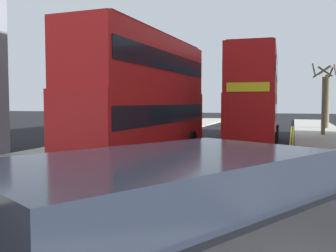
% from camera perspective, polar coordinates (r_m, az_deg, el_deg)
% --- Properties ---
extents(sidewalk_left, '(4.00, 80.00, 0.14)m').
position_cam_1_polar(sidewalk_left, '(20.19, -14.58, -3.66)').
color(sidewalk_left, '#ADA89E').
rests_on(sidewalk_left, ground).
extents(kerb_line_outer, '(0.10, 56.00, 0.01)m').
position_cam_1_polar(kerb_line_outer, '(15.03, 18.13, -6.46)').
color(kerb_line_outer, yellow).
rests_on(kerb_line_outer, ground).
extents(kerb_line_inner, '(0.10, 56.00, 0.01)m').
position_cam_1_polar(kerb_line_inner, '(15.03, 17.52, -6.45)').
color(kerb_line_inner, yellow).
rests_on(kerb_line_inner, ground).
extents(traffic_island, '(1.10, 2.20, 0.10)m').
position_cam_1_polar(traffic_island, '(7.30, -21.29, -16.94)').
color(traffic_island, '#ADA89E').
rests_on(traffic_island, ground).
extents(keep_left_bollard, '(0.36, 0.28, 1.11)m').
position_cam_1_polar(keep_left_bollard, '(7.13, -21.40, -12.74)').
color(keep_left_bollard, silver).
rests_on(keep_left_bollard, traffic_island).
extents(double_decker_bus_away, '(3.18, 10.91, 5.64)m').
position_cam_1_polar(double_decker_bus_away, '(17.56, -3.67, 5.05)').
color(double_decker_bus_away, red).
rests_on(double_decker_bus_away, ground).
extents(double_decker_bus_oncoming, '(3.04, 10.87, 5.64)m').
position_cam_1_polar(double_decker_bus_oncoming, '(23.71, 12.93, 4.59)').
color(double_decker_bus_oncoming, '#B20F0F').
rests_on(double_decker_bus_oncoming, ground).
extents(street_tree_near, '(1.48, 1.68, 5.41)m').
position_cam_1_polar(street_tree_near, '(30.68, 22.26, 3.69)').
color(street_tree_near, '#6B6047').
rests_on(street_tree_near, sidewalk_right).
extents(street_tree_mid, '(1.64, 1.66, 5.96)m').
position_cam_1_polar(street_tree_mid, '(39.09, 22.76, 3.71)').
color(street_tree_mid, '#6B6047').
rests_on(street_tree_mid, sidewalk_right).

